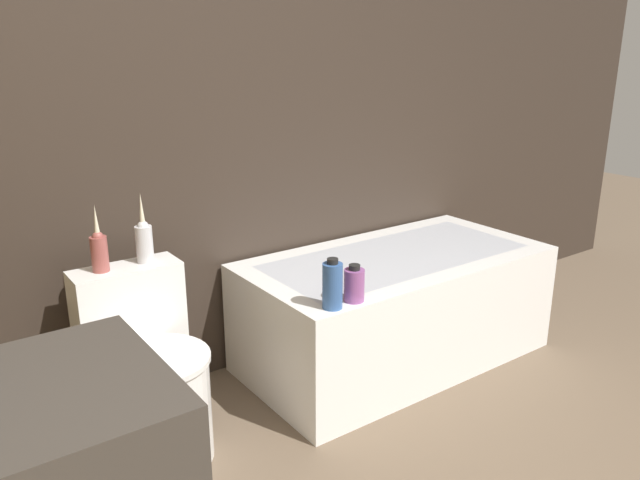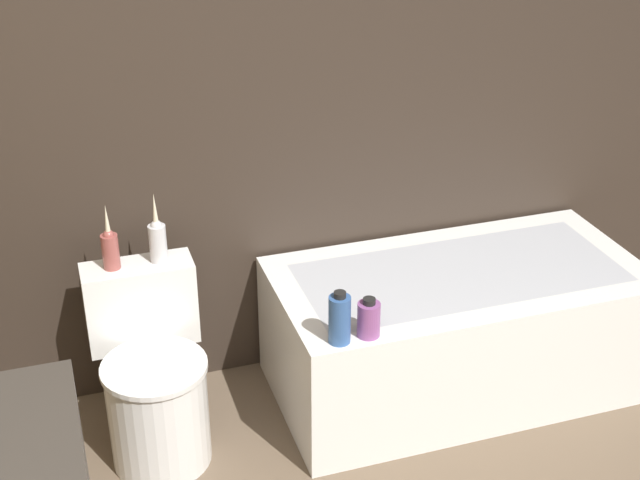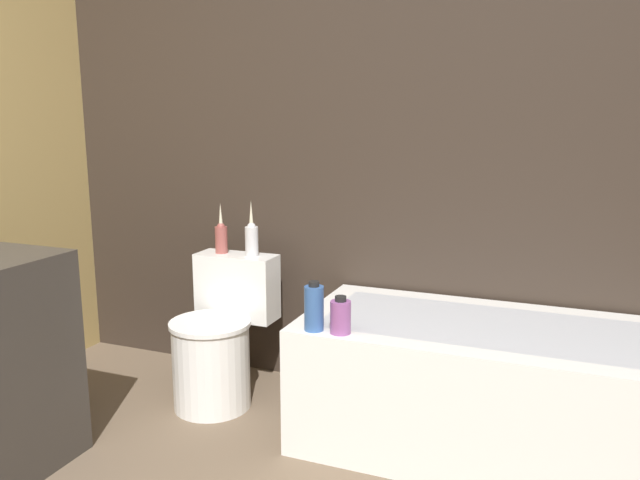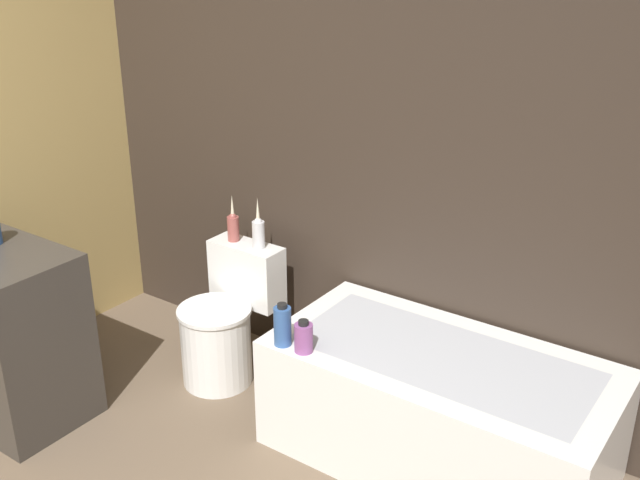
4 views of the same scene
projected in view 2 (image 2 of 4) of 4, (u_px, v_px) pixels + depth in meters
The scene contains 7 objects.
wall_back_tiled at pixel (221, 69), 3.25m from camera, with size 6.40×0.06×2.60m.
bathtub at pixel (456, 329), 3.59m from camera, with size 1.46×0.73×0.53m.
toilet at pixel (153, 381), 3.23m from camera, with size 0.40×0.53×0.68m.
vase_gold at pixel (110, 247), 3.16m from camera, with size 0.06×0.06×0.25m.
vase_silver at pixel (157, 239), 3.20m from camera, with size 0.06×0.06×0.27m.
shampoo_bottle_tall at pixel (340, 319), 3.01m from camera, with size 0.08×0.08×0.20m.
shampoo_bottle_short at pixel (369, 319), 3.05m from camera, with size 0.08×0.08×0.15m.
Camera 2 is at (-0.64, -0.95, 2.24)m, focal length 50.00 mm.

